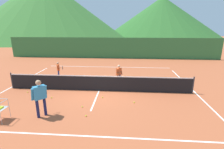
% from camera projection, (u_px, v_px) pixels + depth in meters
% --- Properties ---
extents(ground_plane, '(120.00, 120.00, 0.00)m').
position_uv_depth(ground_plane, '(99.00, 91.00, 10.72)').
color(ground_plane, '#B25633').
extents(line_baseline_near, '(11.77, 0.08, 0.01)m').
position_uv_depth(line_baseline_near, '(80.00, 136.00, 6.33)').
color(line_baseline_near, white).
rests_on(line_baseline_near, ground).
extents(line_baseline_far, '(11.77, 0.08, 0.01)m').
position_uv_depth(line_baseline_far, '(109.00, 67.00, 16.86)').
color(line_baseline_far, white).
rests_on(line_baseline_far, ground).
extents(line_sideline_west, '(0.08, 10.98, 0.01)m').
position_uv_depth(line_sideline_west, '(10.00, 88.00, 11.16)').
color(line_sideline_west, white).
rests_on(line_sideline_west, ground).
extents(line_sideline_east, '(0.08, 10.98, 0.01)m').
position_uv_depth(line_sideline_east, '(196.00, 93.00, 10.28)').
color(line_sideline_east, white).
rests_on(line_sideline_east, ground).
extents(line_service_center, '(0.08, 5.37, 0.01)m').
position_uv_depth(line_service_center, '(99.00, 91.00, 10.72)').
color(line_service_center, white).
rests_on(line_service_center, ground).
extents(tennis_net, '(11.38, 0.08, 1.05)m').
position_uv_depth(tennis_net, '(99.00, 83.00, 10.58)').
color(tennis_net, '#333338').
rests_on(tennis_net, ground).
extents(instructor, '(0.62, 0.81, 1.71)m').
position_uv_depth(instructor, '(40.00, 95.00, 7.44)').
color(instructor, '#191E4C').
rests_on(instructor, ground).
extents(student_0, '(0.60, 0.50, 1.23)m').
position_uv_depth(student_0, '(58.00, 68.00, 13.22)').
color(student_0, navy).
rests_on(student_0, ground).
extents(student_1, '(0.46, 0.73, 1.37)m').
position_uv_depth(student_1, '(119.00, 73.00, 11.69)').
color(student_1, navy).
rests_on(student_1, ground).
extents(tennis_ball_0, '(0.07, 0.07, 0.07)m').
position_uv_depth(tennis_ball_0, '(44.00, 95.00, 10.02)').
color(tennis_ball_0, yellow).
rests_on(tennis_ball_0, ground).
extents(tennis_ball_1, '(0.07, 0.07, 0.07)m').
position_uv_depth(tennis_ball_1, '(28.00, 92.00, 10.40)').
color(tennis_ball_1, yellow).
rests_on(tennis_ball_1, ground).
extents(tennis_ball_2, '(0.07, 0.07, 0.07)m').
position_uv_depth(tennis_ball_2, '(52.00, 98.00, 9.62)').
color(tennis_ball_2, yellow).
rests_on(tennis_ball_2, ground).
extents(tennis_ball_3, '(0.07, 0.07, 0.07)m').
position_uv_depth(tennis_ball_3, '(82.00, 107.00, 8.53)').
color(tennis_ball_3, yellow).
rests_on(tennis_ball_3, ground).
extents(tennis_ball_5, '(0.07, 0.07, 0.07)m').
position_uv_depth(tennis_ball_5, '(134.00, 102.00, 9.02)').
color(tennis_ball_5, yellow).
rests_on(tennis_ball_5, ground).
extents(tennis_ball_6, '(0.07, 0.07, 0.07)m').
position_uv_depth(tennis_ball_6, '(86.00, 116.00, 7.68)').
color(tennis_ball_6, yellow).
rests_on(tennis_ball_6, ground).
extents(tennis_ball_7, '(0.07, 0.07, 0.07)m').
position_uv_depth(tennis_ball_7, '(102.00, 97.00, 9.63)').
color(tennis_ball_7, yellow).
rests_on(tennis_ball_7, ground).
extents(windscreen_fence, '(25.90, 0.08, 2.54)m').
position_uv_depth(windscreen_fence, '(112.00, 48.00, 21.04)').
color(windscreen_fence, '#33753D').
rests_on(windscreen_fence, ground).
extents(hill_0, '(49.46, 49.46, 17.71)m').
position_uv_depth(hill_0, '(47.00, 9.00, 53.08)').
color(hill_0, '#38702D').
rests_on(hill_0, ground).
extents(hill_1, '(41.69, 41.69, 14.20)m').
position_uv_depth(hill_1, '(161.00, 17.00, 64.32)').
color(hill_1, '#2D6628').
rests_on(hill_1, ground).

